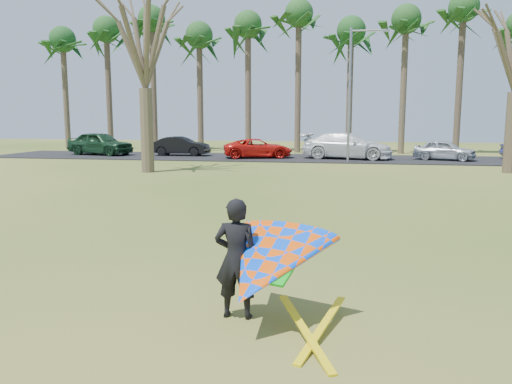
% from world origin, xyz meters
% --- Properties ---
extents(ground, '(100.00, 100.00, 0.00)m').
position_xyz_m(ground, '(0.00, 0.00, 0.00)').
color(ground, '#255312').
rests_on(ground, ground).
extents(parking_strip, '(46.00, 7.00, 0.06)m').
position_xyz_m(parking_strip, '(0.00, 25.00, 0.03)').
color(parking_strip, black).
rests_on(parking_strip, ground).
extents(palm_0, '(4.84, 4.84, 10.84)m').
position_xyz_m(palm_0, '(-22.00, 31.00, 9.17)').
color(palm_0, '#483A2B').
rests_on(palm_0, ground).
extents(palm_1, '(4.84, 4.84, 11.54)m').
position_xyz_m(palm_1, '(-18.00, 31.00, 9.85)').
color(palm_1, '#4C3C2E').
rests_on(palm_1, ground).
extents(palm_2, '(4.84, 4.84, 12.24)m').
position_xyz_m(palm_2, '(-14.00, 31.00, 10.52)').
color(palm_2, '#453629').
rests_on(palm_2, ground).
extents(palm_3, '(4.84, 4.84, 10.84)m').
position_xyz_m(palm_3, '(-10.00, 31.00, 9.17)').
color(palm_3, '#4B3B2D').
rests_on(palm_3, ground).
extents(palm_4, '(4.84, 4.84, 11.54)m').
position_xyz_m(palm_4, '(-6.00, 31.00, 9.85)').
color(palm_4, '#48382B').
rests_on(palm_4, ground).
extents(palm_5, '(4.84, 4.84, 12.24)m').
position_xyz_m(palm_5, '(-2.00, 31.00, 10.52)').
color(palm_5, brown).
rests_on(palm_5, ground).
extents(palm_6, '(4.84, 4.84, 10.84)m').
position_xyz_m(palm_6, '(2.00, 31.00, 9.17)').
color(palm_6, '#453529').
rests_on(palm_6, ground).
extents(palm_7, '(4.84, 4.84, 11.54)m').
position_xyz_m(palm_7, '(6.00, 31.00, 9.85)').
color(palm_7, '#4C3E2D').
rests_on(palm_7, ground).
extents(palm_8, '(4.84, 4.84, 12.24)m').
position_xyz_m(palm_8, '(10.00, 31.00, 10.52)').
color(palm_8, '#49382C').
rests_on(palm_8, ground).
extents(bare_tree_left, '(6.60, 6.60, 9.70)m').
position_xyz_m(bare_tree_left, '(-8.00, 15.00, 6.92)').
color(bare_tree_left, brown).
rests_on(bare_tree_left, ground).
extents(streetlight, '(2.28, 0.18, 8.00)m').
position_xyz_m(streetlight, '(2.16, 22.00, 4.46)').
color(streetlight, gray).
rests_on(streetlight, ground).
extents(car_0, '(5.25, 3.05, 1.68)m').
position_xyz_m(car_0, '(-15.81, 24.92, 0.90)').
color(car_0, '#173A20').
rests_on(car_0, parking_strip).
extents(car_1, '(4.11, 1.47, 1.35)m').
position_xyz_m(car_1, '(-9.79, 25.34, 0.74)').
color(car_1, black).
rests_on(car_1, parking_strip).
extents(car_2, '(5.06, 3.43, 1.29)m').
position_xyz_m(car_2, '(-3.98, 24.29, 0.70)').
color(car_2, red).
rests_on(car_2, parking_strip).
extents(car_3, '(6.22, 3.41, 1.71)m').
position_xyz_m(car_3, '(1.94, 24.66, 0.91)').
color(car_3, white).
rests_on(car_3, parking_strip).
extents(car_4, '(4.08, 2.75, 1.29)m').
position_xyz_m(car_4, '(8.07, 24.68, 0.70)').
color(car_4, '#A9B0B7').
rests_on(car_4, parking_strip).
extents(kite_flyer, '(2.13, 2.39, 2.02)m').
position_xyz_m(kite_flyer, '(0.94, -2.63, 0.85)').
color(kite_flyer, black).
rests_on(kite_flyer, ground).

